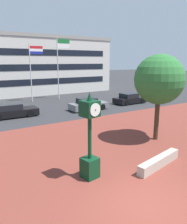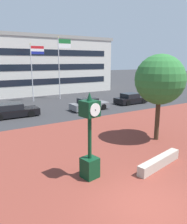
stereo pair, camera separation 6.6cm
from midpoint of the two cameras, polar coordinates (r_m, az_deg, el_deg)
ground_plane at (r=9.10m, az=13.30°, el=-21.84°), size 200.00×200.00×0.00m
plaza_brick_paving at (r=11.81m, az=-1.00°, el=-12.84°), size 44.00×16.01×0.01m
planter_wall at (r=11.80m, az=16.25°, el=-12.09°), size 3.22×1.02×0.50m
street_clock at (r=9.81m, az=-1.17°, el=-7.44°), size 0.78×0.82×3.88m
plaza_tree at (r=15.06m, az=16.44°, el=7.72°), size 3.42×3.18×5.58m
car_street_near at (r=22.09m, az=-20.18°, el=0.19°), size 4.58×1.96×1.28m
car_street_mid at (r=23.89m, az=-1.47°, el=1.90°), size 4.06×1.88×1.28m
car_street_distant at (r=27.88m, az=9.17°, el=3.33°), size 4.15×2.03×1.28m
flagpole_primary at (r=29.67m, az=-15.44°, el=11.08°), size 1.80×0.14×7.24m
flagpole_secondary at (r=30.97m, az=-8.73°, el=12.68°), size 1.89×0.14×8.24m
civic_building at (r=38.41m, az=-18.94°, el=11.27°), size 29.71×10.34×8.96m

